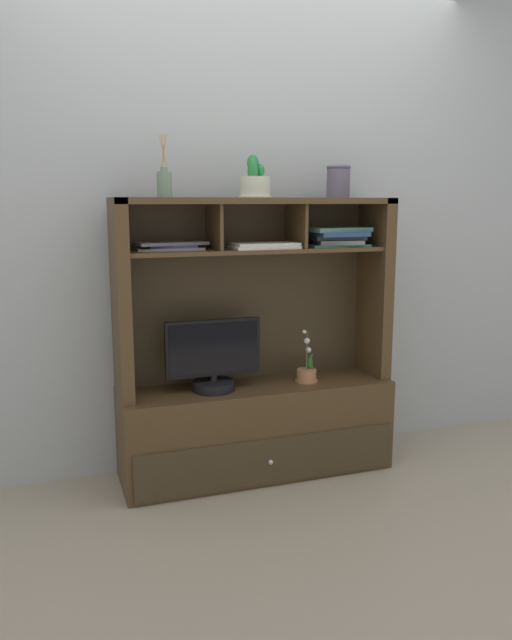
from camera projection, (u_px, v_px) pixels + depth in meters
The scene contains 11 objects.
floor_plane at pixel (256, 472), 3.32m from camera, with size 6.00×6.00×0.02m, color #A0947E.
back_wall at pixel (241, 203), 3.28m from camera, with size 6.00×0.02×2.80m, color #A8AFB0.
media_console at pixel (255, 393), 3.25m from camera, with size 1.40×0.44×1.42m.
tv_monitor at pixel (213, 360), 3.10m from camera, with size 0.48×0.21×0.36m.
potted_orchid at pixel (307, 373), 3.27m from camera, with size 0.12×0.12×0.28m.
magazine_stack_left at pixel (338, 237), 3.20m from camera, with size 0.33×0.21×0.10m.
magazine_stack_centre at pixel (265, 246), 3.07m from camera, with size 0.34×0.19×0.03m.
magazine_stack_right at pixel (171, 246), 2.98m from camera, with size 0.35×0.19×0.04m.
diffuser_bottle at pixel (164, 184), 2.87m from camera, with size 0.07×0.07×0.28m.
potted_succulent at pixel (255, 184), 3.06m from camera, with size 0.17×0.17×0.21m.
ceramic_vase at pixel (338, 181), 3.21m from camera, with size 0.13×0.13×0.16m.
Camera 1 is at (-1.02, -2.94, 1.40)m, focal length 35.10 mm.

